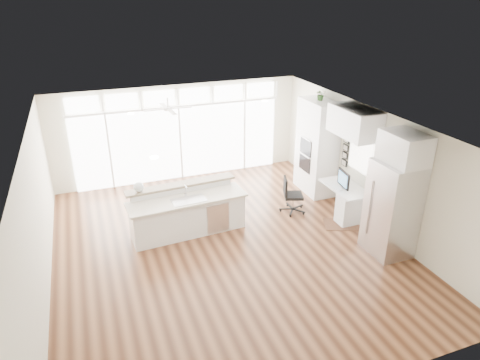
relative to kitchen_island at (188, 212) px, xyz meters
name	(u,v)px	position (x,y,z in m)	size (l,w,h in m)	color
floor	(226,247)	(0.59, -0.84, -0.53)	(7.00, 8.00, 0.02)	#432414
ceiling	(224,125)	(0.59, -0.84, 2.18)	(7.00, 8.00, 0.02)	white
wall_back	(179,132)	(0.59, 3.16, 0.83)	(7.00, 0.04, 2.70)	beige
wall_front	(330,321)	(0.59, -4.84, 0.83)	(7.00, 0.04, 2.70)	beige
wall_left	(37,220)	(-2.91, -0.84, 0.83)	(0.04, 8.00, 2.70)	beige
wall_right	(369,166)	(4.09, -0.84, 0.83)	(0.04, 8.00, 2.70)	beige
glass_wall	(180,143)	(0.59, 3.10, 0.53)	(5.80, 0.06, 2.08)	white
transom_row	(177,97)	(0.59, 3.10, 1.86)	(5.90, 0.06, 0.40)	white
desk_window	(361,154)	(4.05, -0.54, 1.03)	(0.04, 0.85, 0.85)	white
ceiling_fan	(168,105)	(0.09, 1.96, 1.96)	(1.16, 1.16, 0.32)	white
recessed_lights	(220,124)	(0.59, -0.64, 2.16)	(3.40, 3.00, 0.02)	white
oven_cabinet	(317,147)	(3.76, 0.96, 0.73)	(0.64, 1.20, 2.50)	white
desk_nook	(344,201)	(3.72, -0.54, -0.14)	(0.72, 1.30, 0.76)	white
upper_cabinets	(354,122)	(3.76, -0.54, 1.83)	(0.64, 1.30, 0.64)	white
refrigerator	(392,209)	(3.70, -2.19, 0.48)	(0.76, 0.90, 2.00)	silver
fridge_cabinet	(405,148)	(3.76, -2.19, 1.78)	(0.64, 0.90, 0.60)	white
framed_photos	(346,151)	(4.05, 0.08, 0.88)	(0.06, 0.22, 0.80)	black
kitchen_island	(188,212)	(0.00, 0.00, 0.00)	(2.63, 0.99, 1.04)	white
rug	(341,224)	(3.44, -0.93, -0.52)	(0.79, 0.57, 0.01)	#331A10
office_chair	(293,195)	(2.66, 0.05, -0.07)	(0.47, 0.43, 0.90)	black
fishbowl	(139,187)	(-0.97, 0.34, 0.63)	(0.22, 0.22, 0.22)	white
monitor	(344,179)	(3.64, -0.54, 0.46)	(0.09, 0.52, 0.44)	black
keyboard	(337,188)	(3.47, -0.54, 0.25)	(0.11, 0.29, 0.01)	silver
potted_plant	(321,96)	(3.76, 0.96, 2.09)	(0.26, 0.29, 0.23)	#335F29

